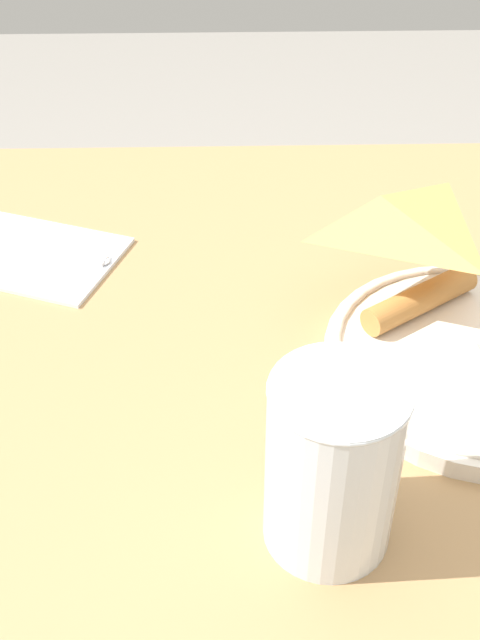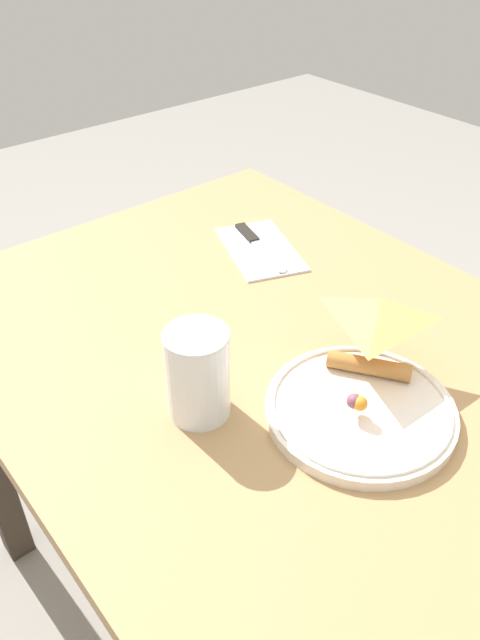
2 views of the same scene
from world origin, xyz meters
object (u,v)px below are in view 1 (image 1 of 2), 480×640
Objects in this scene: plate_pizza at (475,352)px; butter_knife at (7,247)px; milk_glass at (332,473)px; napkin_folded at (17,252)px; dining_table at (323,452)px.

butter_knife is (-0.41, 0.18, -0.01)m from plate_pizza.
plate_pizza is at bearing 49.25° from milk_glass.
milk_glass reaches higher than napkin_folded.
napkin_folded is (-0.26, 0.33, -0.05)m from milk_glass.
napkin_folded is (-0.29, 0.17, 0.11)m from dining_table.
napkin_folded is 0.01m from butter_knife.
milk_glass is (-0.02, -0.16, 0.16)m from dining_table.
plate_pizza reaches higher than napkin_folded.
dining_table is 4.76× the size of plate_pizza.
plate_pizza reaches higher than butter_knife.
milk_glass is at bearing -97.80° from dining_table.
milk_glass reaches higher than dining_table.
plate_pizza is 0.44m from napkin_folded.
napkin_folded reaches higher than dining_table.
dining_table is 0.36m from butter_knife.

